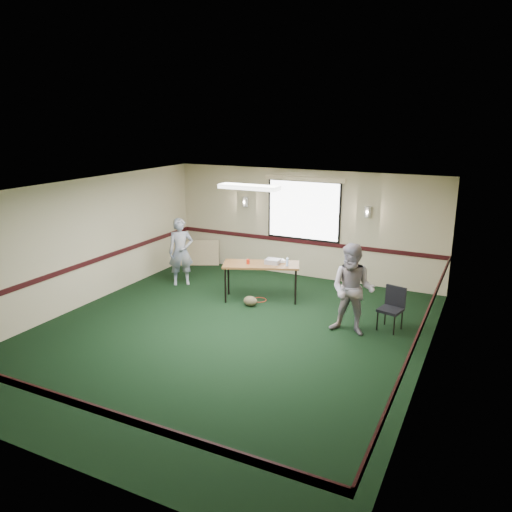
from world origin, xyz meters
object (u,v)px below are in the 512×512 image
at_px(folding_table, 261,266).
at_px(conference_chair, 393,305).
at_px(person_right, 353,290).
at_px(person_left, 181,252).
at_px(projector, 273,261).

height_order(folding_table, conference_chair, same).
bearing_deg(person_right, person_left, 168.12).
xyz_separation_m(folding_table, person_right, (2.29, -0.89, 0.10)).
bearing_deg(folding_table, conference_chair, -28.49).
distance_m(conference_chair, person_right, 0.93).
bearing_deg(conference_chair, person_right, -125.82).
bearing_deg(person_left, conference_chair, -42.87).
relative_size(conference_chair, person_right, 0.48).
xyz_separation_m(conference_chair, person_right, (-0.64, -0.56, 0.38)).
bearing_deg(projector, person_left, 174.98).
distance_m(conference_chair, person_left, 5.15).
bearing_deg(projector, conference_chair, -14.58).
relative_size(folding_table, person_right, 1.03).
bearing_deg(folding_table, projector, 5.57).
xyz_separation_m(projector, conference_chair, (2.71, -0.45, -0.39)).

